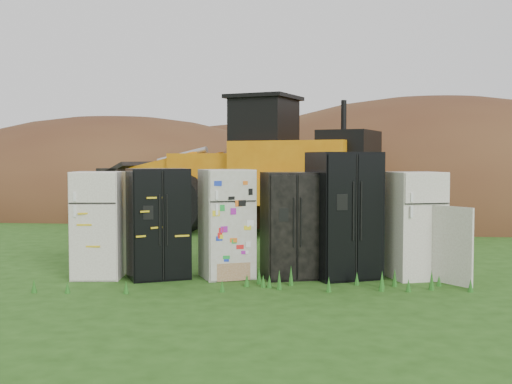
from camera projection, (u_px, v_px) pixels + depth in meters
ground at (261, 278)px, 9.96m from camera, size 120.00×120.00×0.00m
fridge_leftmost at (98, 225)px, 9.91m from camera, size 0.75×0.72×1.65m
fridge_black_side at (158, 223)px, 9.90m from camera, size 1.07×0.97×1.70m
fridge_sticker at (227, 224)px, 9.95m from camera, size 0.93×0.90×1.68m
fridge_dark_mid at (291, 225)px, 9.92m from camera, size 0.96×0.84×1.64m
fridge_black_right at (344, 215)px, 9.93m from camera, size 1.19×1.08×1.95m
fridge_open_door at (416, 225)px, 9.86m from camera, size 0.89×0.84×1.64m
wheel_loader at (233, 164)px, 16.30m from camera, size 7.58×5.51×3.40m
dirt_mound_right at (435, 214)px, 21.17m from camera, size 16.72×12.26×7.76m
dirt_mound_left at (116, 208)px, 24.14m from camera, size 15.93×11.95×6.87m
dirt_mound_back at (269, 202)px, 27.40m from camera, size 19.57×13.05×6.67m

